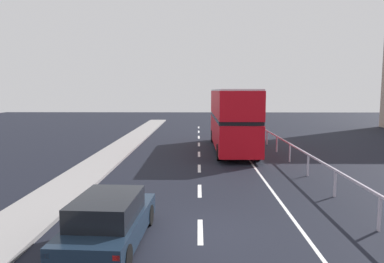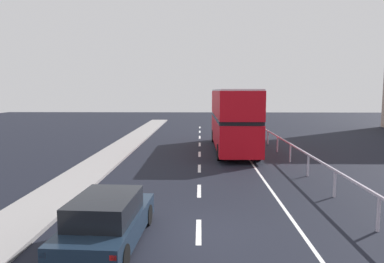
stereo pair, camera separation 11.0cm
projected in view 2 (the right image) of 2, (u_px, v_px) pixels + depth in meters
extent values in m
cube|color=black|center=(199.00, 235.00, 10.60)|extent=(75.78, 120.00, 0.10)
cube|color=gray|center=(9.00, 229.00, 10.72)|extent=(2.16, 80.00, 0.14)
cube|color=silver|center=(199.00, 231.00, 10.72)|extent=(0.16, 1.96, 0.01)
cube|color=silver|center=(199.00, 191.00, 15.07)|extent=(0.16, 1.96, 0.01)
cube|color=silver|center=(199.00, 168.00, 19.43)|extent=(0.16, 1.96, 0.01)
cube|color=silver|center=(200.00, 154.00, 23.78)|extent=(0.16, 1.96, 0.01)
cube|color=silver|center=(200.00, 144.00, 28.13)|extent=(0.16, 1.96, 0.01)
cube|color=silver|center=(200.00, 137.00, 32.49)|extent=(0.16, 1.96, 0.01)
cube|color=silver|center=(200.00, 132.00, 36.84)|extent=(0.16, 1.96, 0.01)
cube|color=silver|center=(200.00, 127.00, 41.19)|extent=(0.16, 1.96, 0.01)
cube|color=silver|center=(255.00, 168.00, 19.47)|extent=(0.12, 46.00, 0.01)
cube|color=#B7ACBE|center=(299.00, 149.00, 19.29)|extent=(0.08, 42.00, 0.08)
cylinder|color=#B7ACBE|center=(378.00, 214.00, 10.66)|extent=(0.10, 0.10, 1.07)
cylinder|color=#B7ACBE|center=(335.00, 184.00, 14.14)|extent=(0.10, 0.10, 1.07)
cylinder|color=#B7ACBE|center=(308.00, 165.00, 17.62)|extent=(0.10, 0.10, 1.07)
cylinder|color=#B7ACBE|center=(290.00, 153.00, 21.09)|extent=(0.10, 0.10, 1.07)
cylinder|color=#B7ACBE|center=(278.00, 144.00, 24.57)|extent=(0.10, 0.10, 1.07)
cylinder|color=#B7ACBE|center=(268.00, 138.00, 28.05)|extent=(0.10, 0.10, 1.07)
cylinder|color=#B7ACBE|center=(261.00, 133.00, 31.52)|extent=(0.10, 0.10, 1.07)
cylinder|color=#B7ACBE|center=(255.00, 128.00, 35.00)|extent=(0.10, 0.10, 1.07)
cylinder|color=#B7ACBE|center=(250.00, 125.00, 38.48)|extent=(0.10, 0.10, 1.07)
cube|color=red|center=(233.00, 132.00, 25.27)|extent=(2.62, 10.81, 1.88)
cube|color=black|center=(233.00, 117.00, 25.15)|extent=(2.63, 10.37, 0.24)
cube|color=red|center=(233.00, 103.00, 25.04)|extent=(2.62, 10.81, 1.72)
cube|color=silver|center=(233.00, 90.00, 24.93)|extent=(2.57, 10.59, 0.10)
cube|color=black|center=(227.00, 124.00, 30.59)|extent=(2.28, 0.06, 1.31)
cube|color=yellow|center=(227.00, 96.00, 30.33)|extent=(1.52, 0.05, 0.28)
cylinder|color=black|center=(214.00, 136.00, 29.34)|extent=(0.29, 1.00, 1.00)
cylinder|color=black|center=(242.00, 136.00, 29.30)|extent=(0.29, 1.00, 1.00)
cylinder|color=black|center=(219.00, 152.00, 21.60)|extent=(0.29, 1.00, 1.00)
cylinder|color=black|center=(258.00, 152.00, 21.57)|extent=(0.29, 1.00, 1.00)
cube|color=#172536|center=(108.00, 226.00, 9.82)|extent=(1.97, 4.40, 0.63)
cube|color=black|center=(105.00, 207.00, 9.54)|extent=(1.66, 2.45, 0.60)
cube|color=red|center=(43.00, 255.00, 7.75)|extent=(0.16, 0.07, 0.12)
cube|color=red|center=(113.00, 257.00, 7.64)|extent=(0.16, 0.07, 0.12)
cylinder|color=black|center=(98.00, 214.00, 11.35)|extent=(0.23, 0.65, 0.64)
cylinder|color=black|center=(147.00, 215.00, 11.23)|extent=(0.23, 0.65, 0.64)
cylinder|color=black|center=(57.00, 255.00, 8.45)|extent=(0.23, 0.65, 0.64)
cylinder|color=black|center=(123.00, 258.00, 8.34)|extent=(0.23, 0.65, 0.64)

